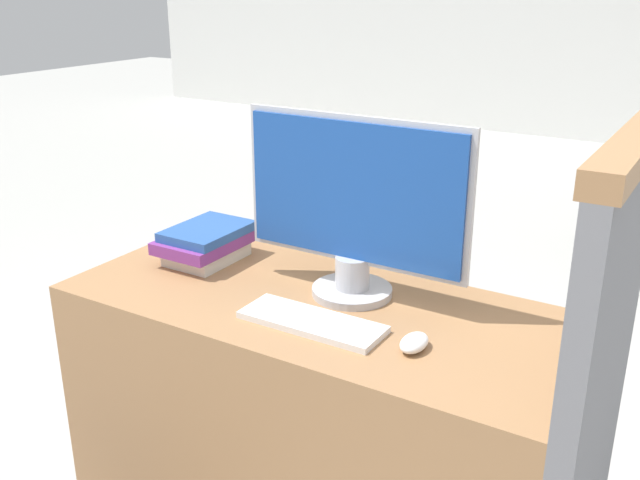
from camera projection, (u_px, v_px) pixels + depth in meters
The scene contains 6 objects.
desk at pixel (317, 432), 1.92m from camera, with size 1.30×0.58×0.77m.
carrel_divider at pixel (590, 426), 1.51m from camera, with size 0.07×0.60×1.26m.
monitor at pixel (354, 206), 1.74m from camera, with size 0.60×0.21×0.46m.
keyboard at pixel (312, 322), 1.66m from camera, with size 0.35×0.12×0.02m.
mouse at pixel (414, 343), 1.55m from camera, with size 0.06×0.09×0.03m.
book_stack at pixel (206, 243), 2.03m from camera, with size 0.19×0.26×0.10m.
Camera 1 is at (0.85, -1.09, 1.54)m, focal length 40.00 mm.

